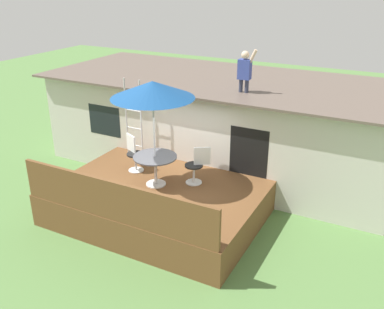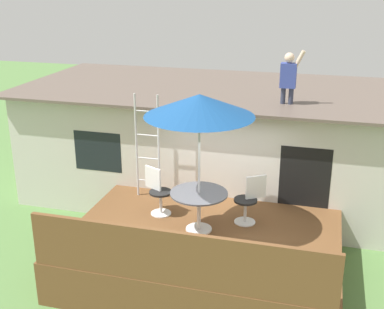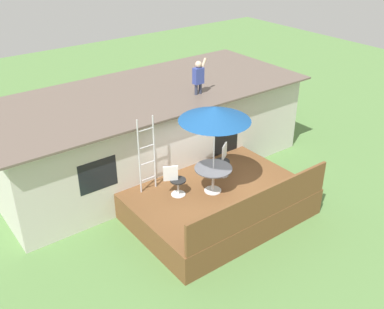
# 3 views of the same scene
# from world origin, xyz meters

# --- Properties ---
(ground_plane) EXTENTS (40.00, 40.00, 0.00)m
(ground_plane) POSITION_xyz_m (0.00, 0.00, 0.00)
(ground_plane) COLOR #567F42
(house) EXTENTS (10.50, 4.50, 2.70)m
(house) POSITION_xyz_m (0.00, 3.60, 1.35)
(house) COLOR beige
(house) RESTS_ON ground
(deck) EXTENTS (4.84, 3.51, 0.80)m
(deck) POSITION_xyz_m (0.00, 0.00, 0.40)
(deck) COLOR brown
(deck) RESTS_ON ground
(deck_railing) EXTENTS (4.74, 0.08, 0.90)m
(deck_railing) POSITION_xyz_m (0.00, -1.70, 1.25)
(deck_railing) COLOR brown
(deck_railing) RESTS_ON deck
(patio_table) EXTENTS (1.04, 1.04, 0.74)m
(patio_table) POSITION_xyz_m (-0.12, 0.07, 1.39)
(patio_table) COLOR silver
(patio_table) RESTS_ON deck
(patio_umbrella) EXTENTS (1.90, 1.90, 2.54)m
(patio_umbrella) POSITION_xyz_m (-0.12, 0.07, 3.15)
(patio_umbrella) COLOR silver
(patio_umbrella) RESTS_ON deck
(step_ladder) EXTENTS (0.52, 0.04, 2.20)m
(step_ladder) POSITION_xyz_m (-1.51, 1.23, 1.90)
(step_ladder) COLOR silver
(step_ladder) RESTS_ON deck
(person_figure) EXTENTS (0.47, 0.20, 1.11)m
(person_figure) POSITION_xyz_m (1.15, 2.40, 3.31)
(person_figure) COLOR #33384C
(person_figure) RESTS_ON house
(patio_chair_left) EXTENTS (0.59, 0.44, 0.92)m
(patio_chair_left) POSITION_xyz_m (-1.06, 0.54, 1.26)
(patio_chair_left) COLOR silver
(patio_chair_left) RESTS_ON deck
(patio_chair_right) EXTENTS (0.56, 0.46, 0.92)m
(patio_chair_right) POSITION_xyz_m (0.71, 0.62, 1.26)
(patio_chair_right) COLOR silver
(patio_chair_right) RESTS_ON deck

